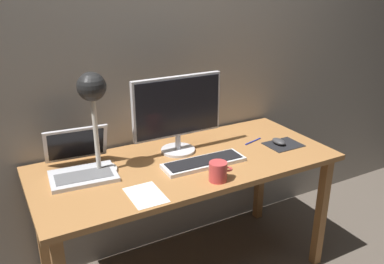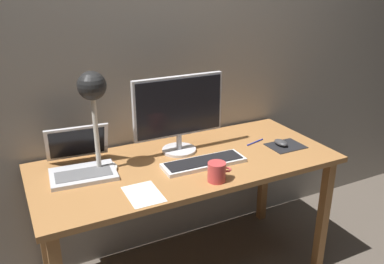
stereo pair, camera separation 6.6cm
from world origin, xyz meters
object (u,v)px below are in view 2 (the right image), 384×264
object	(u,v)px
coffee_mug	(217,172)
pen	(255,142)
mouse	(281,143)
laptop	(80,159)
monitor	(179,111)
desk_lamp	(93,101)
keyboard_main	(204,162)

from	to	relation	value
coffee_mug	pen	xyz separation A→B (m)	(0.44, 0.31, -0.04)
pen	mouse	bearing A→B (deg)	-44.95
laptop	coffee_mug	size ratio (longest dim) A/B	2.83
monitor	pen	xyz separation A→B (m)	(0.45, -0.09, -0.24)
desk_lamp	pen	size ratio (longest dim) A/B	3.62
pen	monitor	bearing A→B (deg)	168.75
keyboard_main	mouse	xyz separation A→B (m)	(0.51, 0.02, 0.01)
desk_lamp	mouse	bearing A→B (deg)	-8.90
monitor	laptop	bearing A→B (deg)	178.75
keyboard_main	coffee_mug	distance (m)	0.19
keyboard_main	desk_lamp	bearing A→B (deg)	160.55
keyboard_main	pen	xyz separation A→B (m)	(0.41, 0.12, -0.01)
monitor	mouse	bearing A→B (deg)	-19.27
monitor	laptop	world-z (taller)	monitor
keyboard_main	pen	size ratio (longest dim) A/B	3.17
monitor	coffee_mug	size ratio (longest dim) A/B	4.19
monitor	laptop	distance (m)	0.57
monitor	mouse	xyz separation A→B (m)	(0.55, -0.19, -0.22)
monitor	keyboard_main	distance (m)	0.31
laptop	monitor	bearing A→B (deg)	-1.25
desk_lamp	monitor	bearing A→B (deg)	4.40
desk_lamp	laptop	bearing A→B (deg)	149.71
coffee_mug	mouse	bearing A→B (deg)	20.41
keyboard_main	coffee_mug	bearing A→B (deg)	-98.81
desk_lamp	coffee_mug	bearing A→B (deg)	-37.28
laptop	mouse	world-z (taller)	laptop
keyboard_main	mouse	world-z (taller)	mouse
laptop	mouse	xyz separation A→B (m)	(1.09, -0.21, -0.04)
desk_lamp	coffee_mug	world-z (taller)	desk_lamp
desk_lamp	mouse	world-z (taller)	desk_lamp
desk_lamp	mouse	size ratio (longest dim) A/B	5.28
laptop	coffee_mug	xyz separation A→B (m)	(0.55, -0.41, -0.01)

